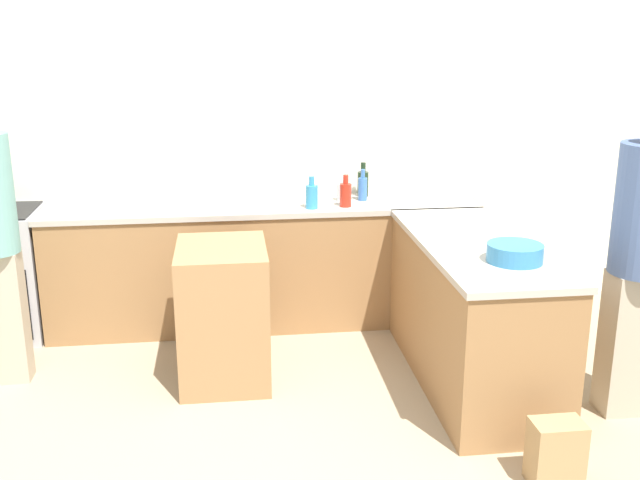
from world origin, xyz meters
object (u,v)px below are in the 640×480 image
Objects in this scene: wine_bottle_dark at (363,183)px; hot_sauce_bottle at (346,194)px; mixing_bowl at (515,253)px; water_bottle_blue at (363,188)px; vinegar_bottle_clear at (341,191)px; dish_soap_bottle at (312,196)px; paper_bag at (556,453)px; island_table at (223,313)px; range_oven at (0,274)px.

hot_sauce_bottle is at bearing -120.23° from wine_bottle_dark.
water_bottle_blue is at bearing 109.64° from mixing_bowl.
vinegar_bottle_clear is at bearing 177.75° from water_bottle_blue.
paper_bag is at bearing -65.67° from dish_soap_bottle.
island_table is 1.43m from vinegar_bottle_clear.
mixing_bowl is 1.32× the size of water_bottle_blue.
vinegar_bottle_clear is 0.78× the size of dish_soap_bottle.
range_oven reaches higher than island_table.
range_oven is at bearing -176.28° from wine_bottle_dark.
dish_soap_bottle is 0.46m from water_bottle_blue.
hot_sauce_bottle reaches higher than range_oven.
paper_bag is (0.56, -2.34, -0.85)m from water_bottle_blue.
water_bottle_blue is at bearing 103.36° from paper_bag.
range_oven is 2.76m from wine_bottle_dark.
paper_bag is at bearing -78.03° from wine_bottle_dark.
dish_soap_bottle reaches higher than vinegar_bottle_clear.
dish_soap_bottle reaches higher than range_oven.
island_table is 2.16m from paper_bag.
vinegar_bottle_clear is (2.51, 0.04, 0.53)m from range_oven.
range_oven is at bearing 175.66° from dish_soap_bottle.
island_table is 1.15m from dish_soap_bottle.
water_bottle_blue is at bearing 41.51° from island_table.
island_table is at bearing -133.55° from vinegar_bottle_clear.
wine_bottle_dark is (0.03, 0.14, 0.01)m from water_bottle_blue.
vinegar_bottle_clear is (-0.73, 1.61, 0.02)m from mixing_bowl.
wine_bottle_dark is at bearing 44.78° from island_table.
island_table is 1.32m from hot_sauce_bottle.
hot_sauce_bottle is at bearing 5.61° from dish_soap_bottle.
wine_bottle_dark is (1.09, 1.09, 0.59)m from island_table.
island_table is 2.81× the size of mixing_bowl.
wine_bottle_dark is at bearing 35.49° from vinegar_bottle_clear.
vinegar_bottle_clear is 2.59m from paper_bag.
hot_sauce_bottle is 0.99× the size of water_bottle_blue.
dish_soap_bottle is at bearing 114.33° from paper_bag.
hot_sauce_bottle is at bearing 40.12° from island_table.
hot_sauce_bottle is 0.90× the size of wine_bottle_dark.
water_bottle_blue is (2.67, 0.03, 0.55)m from range_oven.
hot_sauce_bottle reaches higher than mixing_bowl.
paper_bag is (0.71, -2.16, -0.85)m from hot_sauce_bottle.
vinegar_bottle_clear is 0.77× the size of water_bottle_blue.
dish_soap_bottle is at bearing -141.67° from wine_bottle_dark.
range_oven is at bearing -179.11° from vinegar_bottle_clear.
paper_bag is at bearing -76.64° from water_bottle_blue.
water_bottle_blue reaches higher than paper_bag.
wine_bottle_dark is at bearing 107.27° from mixing_bowl.
island_table is 1.85m from mixing_bowl.
island_table is at bearing -139.88° from hot_sauce_bottle.
wine_bottle_dark reaches higher than hot_sauce_bottle.
water_bottle_blue is at bearing 48.42° from hot_sauce_bottle.
mixing_bowl is 1.71× the size of vinegar_bottle_clear.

